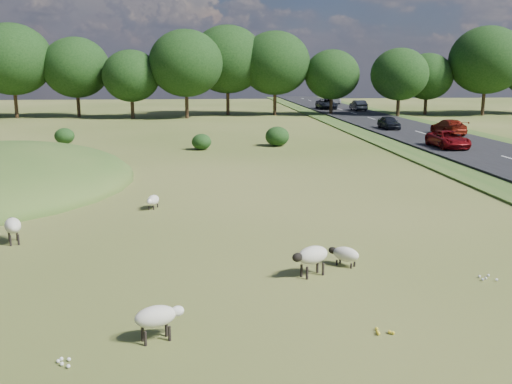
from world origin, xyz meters
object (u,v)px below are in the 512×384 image
sheep_0 (13,226)px  sheep_3 (157,317)px  sheep_4 (153,200)px  car_7 (358,105)px  car_4 (332,99)px  sheep_2 (312,256)px  sheep_6 (345,254)px  car_5 (326,104)px  car_6 (389,122)px  car_3 (449,127)px  car_0 (448,139)px

sheep_0 → sheep_3: sheep_0 is taller
sheep_0 → sheep_3: (5.60, -7.95, -0.05)m
sheep_4 → car_7: 60.41m
sheep_4 → car_7: size_ratio=0.24×
car_4 → sheep_4: bearing=71.3°
sheep_2 → sheep_4: bearing=-87.5°
sheep_4 → sheep_6: size_ratio=1.09×
sheep_3 → car_5: size_ratio=0.22×
sheep_2 → car_5: bearing=-131.2°
sheep_2 → sheep_6: 1.48m
sheep_6 → car_7: car_7 is taller
sheep_3 → car_5: bearing=54.6°
sheep_4 → car_6: (20.49, 30.12, 0.50)m
car_3 → car_5: (-3.80, 34.08, 0.06)m
sheep_3 → car_5: car_5 is taller
car_3 → car_4: bearing=-90.0°
car_3 → car_6: 6.45m
car_0 → car_5: size_ratio=0.84×
sheep_3 → sheep_6: (5.42, 4.54, -0.20)m
sheep_2 → car_5: size_ratio=0.24×
sheep_3 → car_4: car_4 is taller
sheep_6 → sheep_4: bearing=-8.6°
car_5 → car_6: (0.00, -28.87, -0.11)m
car_3 → car_0: bearing=66.2°
sheep_2 → car_0: car_0 is taller
car_0 → car_5: 42.69m
sheep_2 → car_5: 69.53m
sheep_4 → sheep_6: (6.56, -8.05, 0.00)m
sheep_2 → car_5: car_5 is taller
sheep_0 → car_5: size_ratio=0.24×
car_4 → sheep_2: bearing=76.8°
car_5 → sheep_3: bearing=-105.1°
sheep_4 → sheep_6: sheep_6 is taller
sheep_6 → car_4: car_4 is taller
sheep_3 → sheep_4: 12.64m
sheep_6 → car_6: bearing=-67.8°
car_5 → car_6: bearing=-90.0°
car_7 → car_3: bearing=90.0°
sheep_2 → car_0: 29.37m
sheep_0 → sheep_2: size_ratio=1.01×
sheep_3 → car_0: bearing=35.9°
sheep_4 → car_6: 36.44m
car_5 → sheep_4: bearing=-109.2°
sheep_3 → car_7: (23.15, 67.90, 0.40)m
car_3 → car_5: bearing=-83.6°
sheep_4 → car_4: 75.81m
sheep_0 → car_0: 32.58m
sheep_2 → car_6: size_ratio=0.35×
car_0 → sheep_2: bearing=-121.0°
sheep_3 → car_3: size_ratio=0.26×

